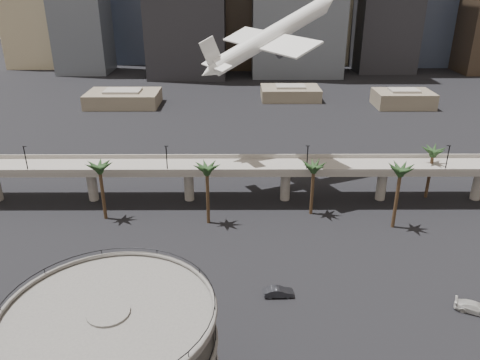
{
  "coord_description": "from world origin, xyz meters",
  "views": [
    {
      "loc": [
        0.18,
        -42.03,
        47.54
      ],
      "look_at": [
        0.52,
        28.0,
        16.75
      ],
      "focal_mm": 35.0,
      "sensor_mm": 36.0,
      "label": 1
    }
  ],
  "objects_px": {
    "overpass": "(237,170)",
    "car_b": "(279,292)",
    "airborne_jet": "(270,37)",
    "car_a": "(182,328)",
    "car_c": "(474,308)",
    "parking_ramp": "(115,360)"
  },
  "relations": [
    {
      "from": "overpass",
      "to": "airborne_jet",
      "type": "height_order",
      "value": "airborne_jet"
    },
    {
      "from": "overpass",
      "to": "car_a",
      "type": "relative_size",
      "value": 33.54
    },
    {
      "from": "car_a",
      "to": "car_b",
      "type": "bearing_deg",
      "value": -35.97
    },
    {
      "from": "car_a",
      "to": "airborne_jet",
      "type": "bearing_deg",
      "value": 9.74
    },
    {
      "from": "overpass",
      "to": "car_c",
      "type": "bearing_deg",
      "value": -47.36
    },
    {
      "from": "airborne_jet",
      "to": "car_a",
      "type": "relative_size",
      "value": 8.56
    },
    {
      "from": "parking_ramp",
      "to": "car_b",
      "type": "bearing_deg",
      "value": 49.93
    },
    {
      "from": "airborne_jet",
      "to": "car_c",
      "type": "height_order",
      "value": "airborne_jet"
    },
    {
      "from": "overpass",
      "to": "car_b",
      "type": "relative_size",
      "value": 26.86
    },
    {
      "from": "airborne_jet",
      "to": "parking_ramp",
      "type": "bearing_deg",
      "value": -133.95
    },
    {
      "from": "overpass",
      "to": "car_b",
      "type": "xyz_separation_m",
      "value": [
        6.73,
        -35.54,
        -6.54
      ]
    },
    {
      "from": "overpass",
      "to": "car_c",
      "type": "distance_m",
      "value": 54.17
    },
    {
      "from": "overpass",
      "to": "car_b",
      "type": "bearing_deg",
      "value": -79.28
    },
    {
      "from": "overpass",
      "to": "car_b",
      "type": "distance_m",
      "value": 36.76
    },
    {
      "from": "overpass",
      "to": "car_c",
      "type": "xyz_separation_m",
      "value": [
        36.42,
        -39.56,
        -6.51
      ]
    },
    {
      "from": "car_b",
      "to": "car_a",
      "type": "bearing_deg",
      "value": 116.6
    },
    {
      "from": "overpass",
      "to": "car_c",
      "type": "height_order",
      "value": "overpass"
    },
    {
      "from": "car_c",
      "to": "overpass",
      "type": "bearing_deg",
      "value": 67.52
    },
    {
      "from": "car_a",
      "to": "car_b",
      "type": "xyz_separation_m",
      "value": [
        14.77,
        8.07,
        0.14
      ]
    },
    {
      "from": "car_a",
      "to": "car_c",
      "type": "height_order",
      "value": "car_c"
    },
    {
      "from": "overpass",
      "to": "car_a",
      "type": "height_order",
      "value": "overpass"
    },
    {
      "from": "parking_ramp",
      "to": "car_b",
      "type": "relative_size",
      "value": 4.59
    }
  ]
}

